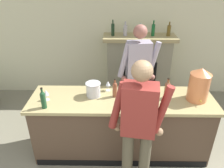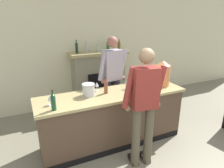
{
  "view_description": "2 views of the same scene",
  "coord_description": "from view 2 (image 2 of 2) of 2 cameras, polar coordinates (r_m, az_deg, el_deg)",
  "views": [
    {
      "loc": [
        -0.2,
        -0.75,
        2.54
      ],
      "look_at": [
        -0.24,
        2.1,
        1.03
      ],
      "focal_mm": 35.0,
      "sensor_mm": 36.0,
      "label": 1
    },
    {
      "loc": [
        -1.42,
        -1.03,
        2.18
      ],
      "look_at": [
        -0.04,
        1.97,
        1.06
      ],
      "focal_mm": 32.0,
      "sensor_mm": 36.0,
      "label": 2
    }
  ],
  "objects": [
    {
      "name": "fireplace_stone",
      "position": [
        5.04,
        -3.81,
        1.61
      ],
      "size": [
        1.43,
        0.52,
        1.68
      ],
      "color": "gray",
      "rests_on": "ground_plane"
    },
    {
      "name": "wine_glass_mid_counter",
      "position": [
        3.03,
        -17.31,
        -3.89
      ],
      "size": [
        0.07,
        0.07,
        0.16
      ],
      "color": "silver",
      "rests_on": "bar_counter"
    },
    {
      "name": "wine_bottle_port_short",
      "position": [
        3.34,
        -1.75,
        -0.64
      ],
      "size": [
        0.06,
        0.06,
        0.28
      ],
      "color": "brown",
      "rests_on": "bar_counter"
    },
    {
      "name": "bar_counter",
      "position": [
        3.58,
        0.19,
        -9.72
      ],
      "size": [
        2.56,
        0.72,
        0.95
      ],
      "color": "#4F3B2B",
      "rests_on": "ground_plane"
    },
    {
      "name": "copper_dispenser",
      "position": [
        3.82,
        14.27,
        3.0
      ],
      "size": [
        0.28,
        0.31,
        0.47
      ],
      "color": "#D07845",
      "rests_on": "bar_counter"
    },
    {
      "name": "person_customer",
      "position": [
        2.86,
        9.08,
        -5.87
      ],
      "size": [
        0.65,
        0.35,
        1.8
      ],
      "color": "brown",
      "rests_on": "ground_plane"
    },
    {
      "name": "ice_bucket_steel",
      "position": [
        3.27,
        -6.72,
        -1.64
      ],
      "size": [
        0.21,
        0.21,
        0.2
      ],
      "color": "silver",
      "rests_on": "bar_counter"
    },
    {
      "name": "wine_glass_back_row",
      "position": [
        3.31,
        5.51,
        -0.83
      ],
      "size": [
        0.07,
        0.07,
        0.18
      ],
      "color": "silver",
      "rests_on": "bar_counter"
    },
    {
      "name": "wine_bottle_rose_blush",
      "position": [
        2.85,
        -16.43,
        -4.78
      ],
      "size": [
        0.07,
        0.07,
        0.29
      ],
      "color": "#1B4427",
      "rests_on": "bar_counter"
    },
    {
      "name": "person_bartender",
      "position": [
        3.96,
        0.12,
        1.71
      ],
      "size": [
        0.66,
        0.34,
        1.83
      ],
      "color": "#333249",
      "rests_on": "ground_plane"
    },
    {
      "name": "wine_glass_near_bucket",
      "position": [
        3.46,
        -4.36,
        -0.22
      ],
      "size": [
        0.07,
        0.07,
        0.16
      ],
      "color": "silver",
      "rests_on": "bar_counter"
    },
    {
      "name": "wall_back_panel",
      "position": [
        5.04,
        -8.09,
        9.34
      ],
      "size": [
        12.0,
        0.07,
        2.75
      ],
      "color": "beige",
      "rests_on": "ground_plane"
    },
    {
      "name": "wine_glass_front_left",
      "position": [
        3.54,
        4.25,
        0.31
      ],
      "size": [
        0.07,
        0.07,
        0.17
      ],
      "color": "silver",
      "rests_on": "bar_counter"
    },
    {
      "name": "wine_bottle_burgundy_dark",
      "position": [
        3.63,
        8.88,
        1.0
      ],
      "size": [
        0.08,
        0.08,
        0.31
      ],
      "color": "brown",
      "rests_on": "bar_counter"
    }
  ]
}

